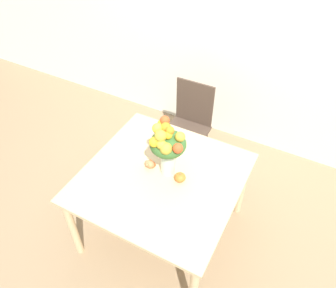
% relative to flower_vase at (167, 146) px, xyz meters
% --- Properties ---
extents(ground_plane, '(12.00, 12.00, 0.00)m').
position_rel_flower_vase_xyz_m(ground_plane, '(-0.02, -0.06, -1.02)').
color(ground_plane, '#8E7556').
extents(wall_back, '(8.00, 0.06, 2.70)m').
position_rel_flower_vase_xyz_m(wall_back, '(-0.02, 1.53, 0.33)').
color(wall_back, silver).
rests_on(wall_back, ground_plane).
extents(dining_table, '(1.19, 1.17, 0.74)m').
position_rel_flower_vase_xyz_m(dining_table, '(-0.02, -0.06, -0.37)').
color(dining_table, '#D1B284').
rests_on(dining_table, ground_plane).
extents(flower_vase, '(0.28, 0.28, 0.46)m').
position_rel_flower_vase_xyz_m(flower_vase, '(0.00, 0.00, 0.00)').
color(flower_vase, '#B2CCBC').
rests_on(flower_vase, dining_table).
extents(pumpkin, '(0.09, 0.09, 0.08)m').
position_rel_flower_vase_xyz_m(pumpkin, '(0.13, -0.03, -0.25)').
color(pumpkin, orange).
rests_on(pumpkin, dining_table).
extents(turkey_figurine, '(0.08, 0.11, 0.07)m').
position_rel_flower_vase_xyz_m(turkey_figurine, '(-0.15, -0.01, -0.25)').
color(turkey_figurine, '#A87A4C').
rests_on(turkey_figurine, dining_table).
extents(dining_chair_near_window, '(0.43, 0.43, 0.93)m').
position_rel_flower_vase_xyz_m(dining_chair_near_window, '(-0.22, 0.87, -0.54)').
color(dining_chair_near_window, '#47382D').
rests_on(dining_chair_near_window, ground_plane).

